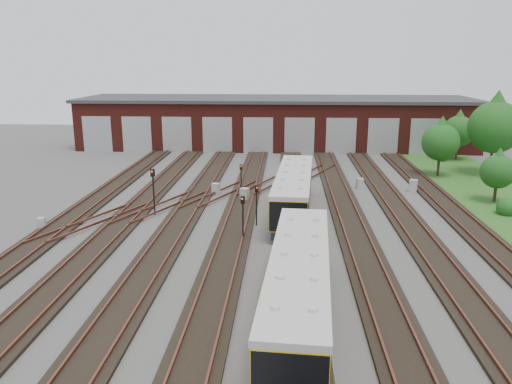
{
  "coord_description": "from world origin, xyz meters",
  "views": [
    {
      "loc": [
        1.34,
        -26.32,
        11.12
      ],
      "look_at": [
        -0.71,
        7.96,
        2.0
      ],
      "focal_mm": 35.0,
      "sensor_mm": 36.0,
      "label": 1
    }
  ],
  "objects": [
    {
      "name": "relay_cabinet_0",
      "position": [
        -15.0,
        4.63,
        0.43
      ],
      "size": [
        0.6,
        0.53,
        0.86
      ],
      "primitive_type": "cube",
      "rotation": [
        0.0,
        0.0,
        0.22
      ],
      "color": "#A2A4A7",
      "rests_on": "ground"
    },
    {
      "name": "tree_0",
      "position": [
        16.38,
        22.65,
        3.82
      ],
      "size": [
        3.59,
        3.59,
        5.95
      ],
      "color": "#312016",
      "rests_on": "ground"
    },
    {
      "name": "signal_mast_3",
      "position": [
        -0.59,
        6.47,
        1.83
      ],
      "size": [
        0.27,
        0.26,
        2.85
      ],
      "rotation": [
        0.0,
        0.0,
        0.43
      ],
      "color": "black",
      "rests_on": "ground"
    },
    {
      "name": "relay_cabinet_2",
      "position": [
        -1.9,
        12.56,
        0.54
      ],
      "size": [
        0.81,
        0.75,
        1.08
      ],
      "primitive_type": "cube",
      "rotation": [
        0.0,
        0.0,
        -0.42
      ],
      "color": "#A2A4A7",
      "rests_on": "ground"
    },
    {
      "name": "relay_cabinet_4",
      "position": [
        12.49,
        16.41,
        0.54
      ],
      "size": [
        0.8,
        0.74,
        1.07
      ],
      "primitive_type": "cube",
      "rotation": [
        0.0,
        0.0,
        -0.38
      ],
      "color": "#A2A4A7",
      "rests_on": "ground"
    },
    {
      "name": "tree_3",
      "position": [
        18.19,
        13.35,
        2.88
      ],
      "size": [
        2.71,
        2.71,
        4.48
      ],
      "color": "#312016",
      "rests_on": "ground"
    },
    {
      "name": "track_network",
      "position": [
        -0.17,
        0.59,
        0.11
      ],
      "size": [
        30.4,
        70.0,
        0.33
      ],
      "color": "black",
      "rests_on": "ground"
    },
    {
      "name": "maintenance_shed",
      "position": [
        -0.01,
        39.97,
        3.2
      ],
      "size": [
        51.0,
        12.5,
        6.35
      ],
      "color": "#541B15",
      "rests_on": "ground"
    },
    {
      "name": "tree_1",
      "position": [
        20.86,
        31.16,
        3.72
      ],
      "size": [
        3.5,
        3.5,
        5.8
      ],
      "color": "#312016",
      "rests_on": "ground"
    },
    {
      "name": "bush_2",
      "position": [
        19.08,
        30.28,
        0.52
      ],
      "size": [
        1.04,
        1.04,
        1.04
      ],
      "primitive_type": "sphere",
      "color": "#184A15",
      "rests_on": "ground"
    },
    {
      "name": "ground",
      "position": [
        0.0,
        0.0,
        0.0
      ],
      "size": [
        120.0,
        120.0,
        0.0
      ],
      "primitive_type": "plane",
      "color": "#43413F",
      "rests_on": "ground"
    },
    {
      "name": "signal_mast_1",
      "position": [
        -1.27,
        3.44,
        1.87
      ],
      "size": [
        0.27,
        0.26,
        2.91
      ],
      "rotation": [
        0.0,
        0.0,
        -0.31
      ],
      "color": "black",
      "rests_on": "ground"
    },
    {
      "name": "bush_1",
      "position": [
        17.76,
        10.03,
        0.73
      ],
      "size": [
        1.47,
        1.47,
        1.47
      ],
      "primitive_type": "sphere",
      "color": "#184A15",
      "rests_on": "ground"
    },
    {
      "name": "signal_mast_0",
      "position": [
        -8.27,
        8.5,
        2.23
      ],
      "size": [
        0.31,
        0.29,
        3.46
      ],
      "rotation": [
        0.0,
        0.0,
        -0.16
      ],
      "color": "black",
      "rests_on": "ground"
    },
    {
      "name": "tree_2",
      "position": [
        21.66,
        23.43,
        5.4
      ],
      "size": [
        5.07,
        5.07,
        8.4
      ],
      "color": "#312016",
      "rests_on": "ground"
    },
    {
      "name": "signal_mast_2",
      "position": [
        -2.29,
        13.62,
        1.81
      ],
      "size": [
        0.24,
        0.22,
        2.82
      ],
      "rotation": [
        0.0,
        0.0,
        0.11
      ],
      "color": "black",
      "rests_on": "ground"
    },
    {
      "name": "metro_train",
      "position": [
        2.0,
        -6.64,
        1.77
      ],
      "size": [
        3.32,
        45.76,
        2.82
      ],
      "rotation": [
        0.0,
        0.0,
        -0.06
      ],
      "color": "black",
      "rests_on": "ground"
    },
    {
      "name": "relay_cabinet_1",
      "position": [
        -4.53,
        14.44,
        0.49
      ],
      "size": [
        0.72,
        0.66,
        0.98
      ],
      "primitive_type": "cube",
      "rotation": [
        0.0,
        0.0,
        -0.34
      ],
      "color": "#A2A4A7",
      "rests_on": "ground"
    },
    {
      "name": "relay_cabinet_3",
      "position": [
        8.0,
        17.19,
        0.47
      ],
      "size": [
        0.64,
        0.57,
        0.94
      ],
      "primitive_type": "cube",
      "rotation": [
        0.0,
        0.0,
        0.19
      ],
      "color": "#A2A4A7",
      "rests_on": "ground"
    }
  ]
}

